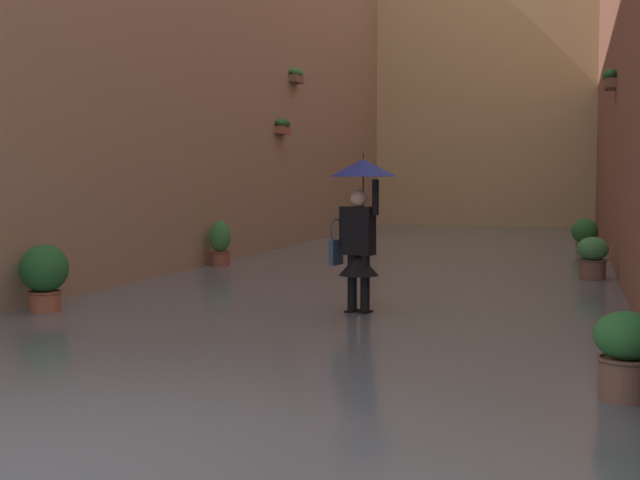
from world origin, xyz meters
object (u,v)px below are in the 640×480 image
(potted_plant_far_right, at_px, (220,244))
(potted_plant_far_left, at_px, (585,234))
(person_wading, at_px, (360,211))
(potted_plant_mid_left, at_px, (626,355))
(potted_plant_near_right, at_px, (44,275))
(potted_plant_near_left, at_px, (593,258))

(potted_plant_far_right, bearing_deg, potted_plant_far_left, -140.49)
(person_wading, height_order, potted_plant_mid_left, person_wading)
(potted_plant_far_right, distance_m, potted_plant_far_left, 8.83)
(person_wading, relative_size, potted_plant_mid_left, 2.74)
(person_wading, distance_m, potted_plant_far_left, 11.16)
(potted_plant_near_right, distance_m, potted_plant_far_left, 13.51)
(potted_plant_near_left, xyz_separation_m, potted_plant_near_right, (6.76, 5.71, 0.11))
(potted_plant_far_right, xyz_separation_m, potted_plant_near_right, (-0.10, 6.11, 0.04))
(potted_plant_near_left, bearing_deg, potted_plant_far_right, -3.36)
(potted_plant_far_left, bearing_deg, potted_plant_mid_left, 90.50)
(potted_plant_mid_left, distance_m, potted_plant_far_left, 14.54)
(potted_plant_near_right, xyz_separation_m, potted_plant_far_left, (-6.71, -11.73, -0.06))
(potted_plant_mid_left, distance_m, potted_plant_far_right, 11.30)
(person_wading, height_order, potted_plant_far_left, person_wading)
(potted_plant_far_right, height_order, potted_plant_far_left, potted_plant_far_right)
(potted_plant_far_left, bearing_deg, potted_plant_near_right, 60.23)
(person_wading, relative_size, potted_plant_far_right, 2.19)
(potted_plant_near_left, bearing_deg, person_wading, 58.68)
(potted_plant_near_left, bearing_deg, potted_plant_far_left, -89.48)
(potted_plant_far_left, bearing_deg, potted_plant_near_left, 90.52)
(person_wading, height_order, potted_plant_near_left, person_wading)
(potted_plant_near_left, relative_size, potted_plant_mid_left, 1.04)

